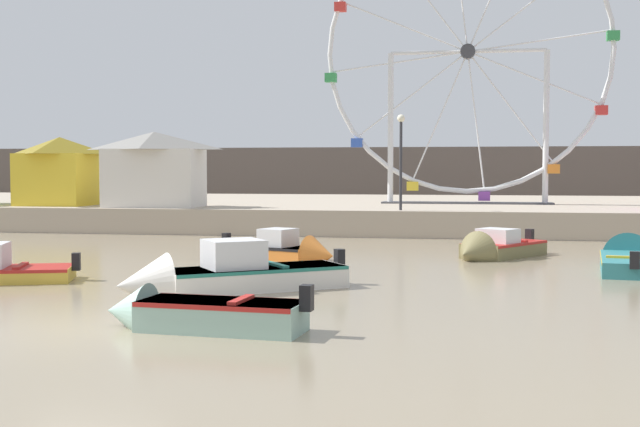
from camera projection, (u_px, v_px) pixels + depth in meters
ground_plane at (86, 327)px, 14.94m from camera, size 240.00×240.00×0.00m
quay_promenade at (343, 211)px, 44.95m from camera, size 110.00×21.16×1.10m
distant_town_skyline at (381, 176)px, 64.16m from camera, size 140.00×3.00×4.40m
motorboat_seafoam at (193, 313)px, 14.72m from camera, size 3.88×1.39×1.12m
motorboat_olive_wood at (492, 249)px, 26.40m from camera, size 3.25×3.96×1.35m
motorboat_orange_hull at (286, 250)px, 26.04m from camera, size 4.12×2.60×1.34m
motorboat_white_red_stripe at (218, 276)px, 19.23m from camera, size 5.17×4.24×1.61m
motorboat_teal_painted at (629, 260)px, 23.89m from camera, size 2.12×5.00×1.46m
ferris_wheel_white_frame at (468, 56)px, 40.61m from camera, size 13.97×1.20×14.24m
carnival_booth_yellow_awning at (60, 170)px, 39.42m from camera, size 3.55×3.55×3.19m
carnival_booth_white_ticket at (154, 168)px, 37.57m from camera, size 4.61×2.87×3.36m
promenade_lamp_near at (401, 148)px, 34.52m from camera, size 0.32×0.32×3.93m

